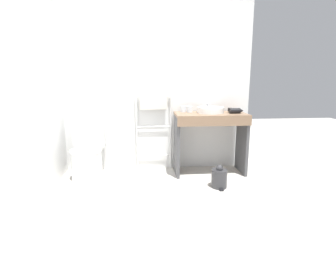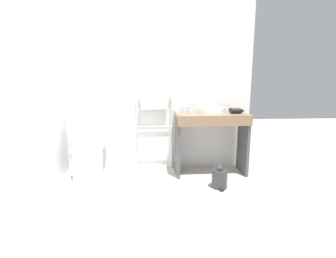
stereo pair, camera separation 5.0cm
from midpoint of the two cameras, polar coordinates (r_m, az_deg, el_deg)
ground_plane at (r=2.53m, az=-2.04°, el=-20.63°), size 12.00×12.00×0.00m
wall_back at (r=3.81m, az=-3.46°, el=9.14°), size 2.78×0.12×2.40m
wall_side at (r=3.19m, az=-27.79°, el=7.49°), size 0.12×2.35×2.40m
toilet at (r=3.67m, az=-17.50°, el=-5.57°), size 0.41×0.53×0.78m
towel_radiator at (r=3.73m, az=-3.55°, el=3.22°), size 0.52×0.06×1.11m
vanity_counter at (r=3.65m, az=8.79°, el=-0.84°), size 0.97×0.49×0.85m
sink_basin at (r=3.65m, az=8.82°, el=4.16°), size 0.37×0.37×0.08m
faucet at (r=3.80m, az=8.27°, el=5.08°), size 0.02×0.10×0.13m
cup_near_wall at (r=3.70m, az=2.92°, el=4.38°), size 0.08×0.08×0.08m
cup_near_edge at (r=3.66m, az=4.35°, el=4.29°), size 0.08×0.08×0.08m
hair_dryer at (r=3.67m, az=14.01°, el=3.91°), size 0.19×0.18×0.07m
trash_bin at (r=3.32m, az=10.65°, el=-10.38°), size 0.19×0.22×0.29m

